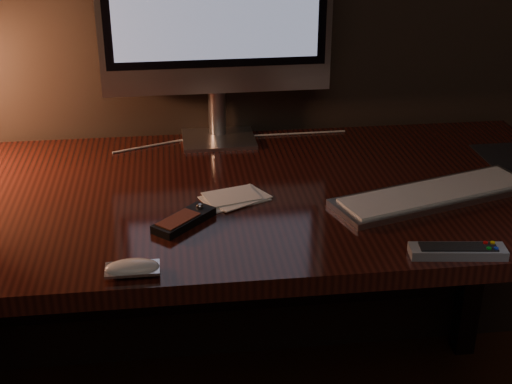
{
  "coord_description": "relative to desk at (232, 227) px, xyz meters",
  "views": [
    {
      "loc": [
        -0.13,
        0.43,
        1.42
      ],
      "look_at": [
        0.03,
        1.73,
        0.8
      ],
      "focal_mm": 50.0,
      "sensor_mm": 36.0,
      "label": 1
    }
  ],
  "objects": [
    {
      "name": "papers",
      "position": [
        -0.0,
        -0.11,
        0.13
      ],
      "size": [
        0.16,
        0.13,
        0.01
      ],
      "primitive_type": "cube",
      "rotation": [
        0.0,
        0.0,
        0.38
      ],
      "color": "white",
      "rests_on": "desk"
    },
    {
      "name": "media_remote",
      "position": [
        -0.12,
        -0.22,
        0.14
      ],
      "size": [
        0.14,
        0.14,
        0.03
      ],
      "rotation": [
        0.0,
        0.0,
        0.81
      ],
      "color": "black",
      "rests_on": "desk"
    },
    {
      "name": "desk",
      "position": [
        0.0,
        0.0,
        0.0
      ],
      "size": [
        1.6,
        0.75,
        0.75
      ],
      "color": "#33110B",
      "rests_on": "ground"
    },
    {
      "name": "monitor",
      "position": [
        -0.01,
        0.25,
        0.49
      ],
      "size": [
        0.57,
        0.17,
        0.6
      ],
      "rotation": [
        0.0,
        0.0,
        0.01
      ],
      "color": "silver",
      "rests_on": "desk"
    },
    {
      "name": "cable",
      "position": [
        0.03,
        0.24,
        0.13
      ],
      "size": [
        0.61,
        0.1,
        0.01
      ],
      "primitive_type": "cylinder",
      "rotation": [
        0.0,
        1.57,
        0.16
      ],
      "color": "white",
      "rests_on": "desk"
    },
    {
      "name": "tv_remote",
      "position": [
        0.38,
        -0.41,
        0.14
      ],
      "size": [
        0.18,
        0.07,
        0.02
      ],
      "rotation": [
        0.0,
        0.0,
        -0.13
      ],
      "color": "gray",
      "rests_on": "desk"
    },
    {
      "name": "keyboard",
      "position": [
        0.43,
        -0.16,
        0.14
      ],
      "size": [
        0.48,
        0.26,
        0.02
      ],
      "primitive_type": "cube",
      "rotation": [
        0.0,
        0.0,
        0.3
      ],
      "color": "silver",
      "rests_on": "desk"
    },
    {
      "name": "mouse",
      "position": [
        -0.21,
        -0.4,
        0.14
      ],
      "size": [
        0.1,
        0.05,
        0.02
      ],
      "primitive_type": "ellipsoid",
      "rotation": [
        0.0,
        0.0,
        0.01
      ],
      "color": "white",
      "rests_on": "desk"
    }
  ]
}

